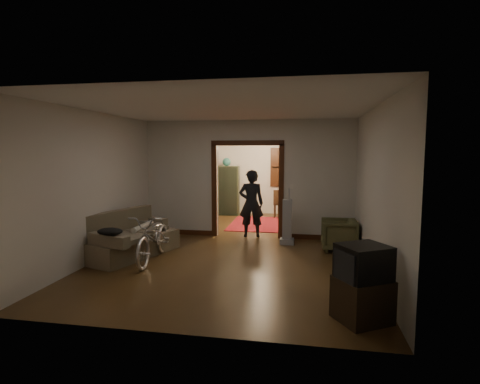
% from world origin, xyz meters
% --- Properties ---
extents(floor, '(5.00, 8.50, 0.01)m').
position_xyz_m(floor, '(0.00, 0.00, 0.00)').
color(floor, '#352311').
rests_on(floor, ground).
extents(ceiling, '(5.00, 8.50, 0.01)m').
position_xyz_m(ceiling, '(0.00, 0.00, 2.80)').
color(ceiling, white).
rests_on(ceiling, floor).
extents(wall_back, '(5.00, 0.02, 2.80)m').
position_xyz_m(wall_back, '(0.00, 4.25, 1.40)').
color(wall_back, beige).
rests_on(wall_back, floor).
extents(wall_left, '(0.02, 8.50, 2.80)m').
position_xyz_m(wall_left, '(-2.50, 0.00, 1.40)').
color(wall_left, beige).
rests_on(wall_left, floor).
extents(wall_right, '(0.02, 8.50, 2.80)m').
position_xyz_m(wall_right, '(2.50, 0.00, 1.40)').
color(wall_right, beige).
rests_on(wall_right, floor).
extents(partition_wall, '(5.00, 0.14, 2.80)m').
position_xyz_m(partition_wall, '(0.00, 0.75, 1.40)').
color(partition_wall, beige).
rests_on(partition_wall, floor).
extents(door_casing, '(1.74, 0.20, 2.32)m').
position_xyz_m(door_casing, '(0.00, 0.75, 1.10)').
color(door_casing, '#35190C').
rests_on(door_casing, floor).
extents(far_window, '(0.98, 0.06, 1.28)m').
position_xyz_m(far_window, '(0.70, 4.21, 1.55)').
color(far_window, black).
rests_on(far_window, wall_back).
extents(chandelier, '(0.24, 0.24, 0.24)m').
position_xyz_m(chandelier, '(0.00, 2.50, 2.35)').
color(chandelier, '#FFE0A5').
rests_on(chandelier, ceiling).
extents(light_switch, '(0.08, 0.01, 0.12)m').
position_xyz_m(light_switch, '(1.05, 0.68, 1.25)').
color(light_switch, silver).
rests_on(light_switch, partition_wall).
extents(sofa, '(1.43, 2.11, 0.89)m').
position_xyz_m(sofa, '(-2.00, -1.32, 0.44)').
color(sofa, brown).
rests_on(sofa, floor).
extents(rolled_paper, '(0.11, 0.87, 0.11)m').
position_xyz_m(rolled_paper, '(-1.90, -1.02, 0.53)').
color(rolled_paper, beige).
rests_on(rolled_paper, sofa).
extents(jacket, '(0.45, 0.33, 0.13)m').
position_xyz_m(jacket, '(-1.95, -2.23, 0.68)').
color(jacket, black).
rests_on(jacket, sofa).
extents(bicycle, '(0.76, 1.78, 0.91)m').
position_xyz_m(bicycle, '(-1.42, -1.58, 0.46)').
color(bicycle, silver).
rests_on(bicycle, floor).
extents(armchair, '(0.72, 0.70, 0.66)m').
position_xyz_m(armchair, '(2.07, -0.19, 0.33)').
color(armchair, '#494829').
rests_on(armchair, floor).
extents(tv_stand, '(0.77, 0.75, 0.53)m').
position_xyz_m(tv_stand, '(2.09, -3.52, 0.26)').
color(tv_stand, black).
rests_on(tv_stand, floor).
extents(crt_tv, '(0.72, 0.70, 0.47)m').
position_xyz_m(crt_tv, '(2.09, -3.52, 0.71)').
color(crt_tv, black).
rests_on(crt_tv, tv_stand).
extents(vacuum, '(0.35, 0.30, 1.00)m').
position_xyz_m(vacuum, '(0.98, 0.15, 0.50)').
color(vacuum, gray).
rests_on(vacuum, floor).
extents(person, '(0.66, 0.50, 1.62)m').
position_xyz_m(person, '(0.09, 0.75, 0.81)').
color(person, black).
rests_on(person, floor).
extents(oriental_rug, '(1.75, 2.28, 0.02)m').
position_xyz_m(oriental_rug, '(0.14, 2.36, 0.01)').
color(oriental_rug, maroon).
rests_on(oriental_rug, floor).
extents(locker, '(0.82, 0.49, 1.59)m').
position_xyz_m(locker, '(-1.17, 3.76, 0.80)').
color(locker, '#2A331F').
rests_on(locker, floor).
extents(globe, '(0.27, 0.27, 0.27)m').
position_xyz_m(globe, '(-1.17, 3.76, 1.94)').
color(globe, '#1E5972').
rests_on(globe, locker).
extents(desk, '(0.94, 0.57, 0.68)m').
position_xyz_m(desk, '(0.97, 3.50, 0.34)').
color(desk, black).
rests_on(desk, floor).
extents(desk_chair, '(0.46, 0.46, 0.89)m').
position_xyz_m(desk_chair, '(0.60, 3.49, 0.44)').
color(desk_chair, black).
rests_on(desk_chair, floor).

